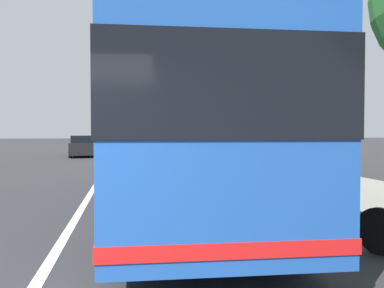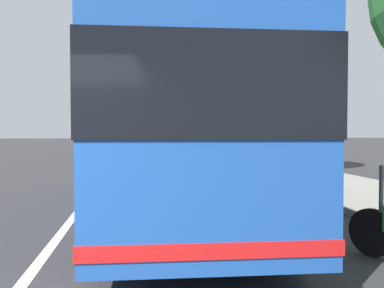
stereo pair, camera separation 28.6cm
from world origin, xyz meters
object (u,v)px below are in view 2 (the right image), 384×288
Objects in this scene: coach_bus at (179,128)px; car_side_street at (90,146)px; car_oncoming at (149,142)px; roadside_tree_far_block at (283,64)px; car_far_distant at (108,143)px.

coach_bus reaches higher than car_side_street.
roadside_tree_far_block is at bearing -166.09° from car_oncoming.
car_oncoming reaches higher than car_side_street.
roadside_tree_far_block is (-26.02, -5.11, 3.99)m from car_oncoming.
car_far_distant is 12.38m from car_side_street.
car_far_distant is at bearing 20.77° from roadside_tree_far_block.
roadside_tree_far_block is (-12.23, -9.63, 3.99)m from car_side_street.
car_far_distant is at bearing 111.31° from car_oncoming.
car_side_street is at bearing -5.30° from car_far_distant.
car_far_distant is 4.46m from car_oncoming.
roadside_tree_far_block is at bearing 33.84° from car_side_street.
coach_bus is 33.45m from car_oncoming.
car_oncoming is 0.64× the size of roadside_tree_far_block.
car_side_street is (-12.38, 0.30, 0.06)m from car_far_distant.
car_oncoming is at bearing 2.07° from coach_bus.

